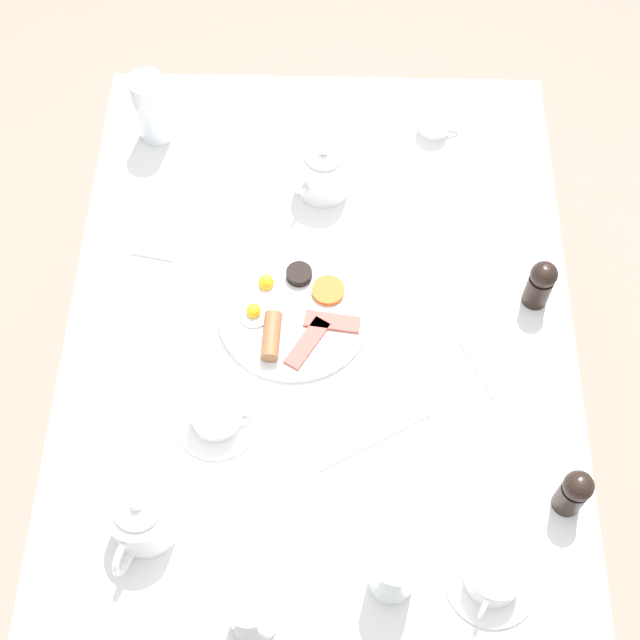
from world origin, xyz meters
name	(u,v)px	position (x,y,z in m)	size (l,w,h in m)	color
ground_plane	(320,476)	(0.00, 0.00, 0.00)	(8.00, 8.00, 0.00)	gray
table	(320,345)	(0.00, 0.00, 0.70)	(0.89, 1.19, 0.78)	white
breakfast_plate	(292,311)	(-0.05, 0.02, 0.78)	(0.27, 0.27, 0.04)	white
teapot_near	(322,171)	(0.00, 0.31, 0.82)	(0.13, 0.16, 0.12)	white
teapot_far	(142,518)	(-0.26, -0.37, 0.82)	(0.10, 0.18, 0.12)	white
teacup_with_saucer_left	(493,578)	(0.27, -0.44, 0.80)	(0.14, 0.14, 0.06)	white
teacup_with_saucer_right	(216,415)	(-0.17, -0.19, 0.80)	(0.14, 0.14, 0.06)	white
water_glass_tall	(394,572)	(0.12, -0.44, 0.84)	(0.07, 0.07, 0.12)	white
water_glass_short	(252,612)	(-0.08, -0.51, 0.84)	(0.07, 0.07, 0.14)	white
wine_glass_spare	(152,108)	(-0.34, 0.43, 0.85)	(0.07, 0.07, 0.15)	white
creamer_jug	(436,121)	(0.22, 0.46, 0.80)	(0.09, 0.06, 0.05)	white
pepper_grinder	(541,283)	(0.38, 0.06, 0.83)	(0.05, 0.05, 0.11)	black
salt_grinder	(574,492)	(0.40, -0.31, 0.83)	(0.05, 0.05, 0.11)	black
napkin_folded	(162,228)	(-0.30, 0.20, 0.78)	(0.11, 0.15, 0.01)	white
fork_by_plate	(472,356)	(0.26, -0.06, 0.78)	(0.08, 0.16, 0.00)	silver
knife_by_plate	(375,439)	(0.09, -0.21, 0.78)	(0.19, 0.12, 0.00)	silver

